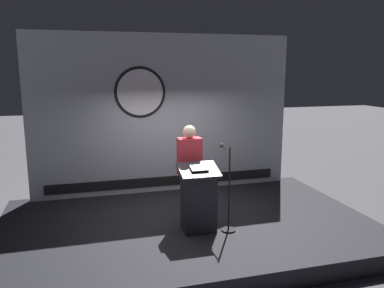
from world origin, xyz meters
TOP-DOWN VIEW (x-y plane):
  - ground_plane at (0.00, 0.00)m, footprint 40.00×40.00m
  - stage_platform at (0.00, 0.00)m, footprint 6.40×4.00m
  - banner_display at (-0.01, 1.85)m, footprint 5.56×0.12m
  - podium at (0.08, -0.43)m, footprint 0.64×0.49m
  - speaker_person at (0.06, 0.05)m, footprint 0.40×0.26m
  - microphone_stand at (0.55, -0.52)m, footprint 0.24×0.53m

SIDE VIEW (x-z plane):
  - ground_plane at x=0.00m, z-range 0.00..0.00m
  - stage_platform at x=0.00m, z-range 0.00..0.30m
  - microphone_stand at x=0.55m, z-range 0.09..1.50m
  - podium at x=0.08m, z-range 0.28..1.39m
  - speaker_person at x=0.06m, z-range 0.32..2.01m
  - banner_display at x=-0.01m, z-range 0.29..3.63m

